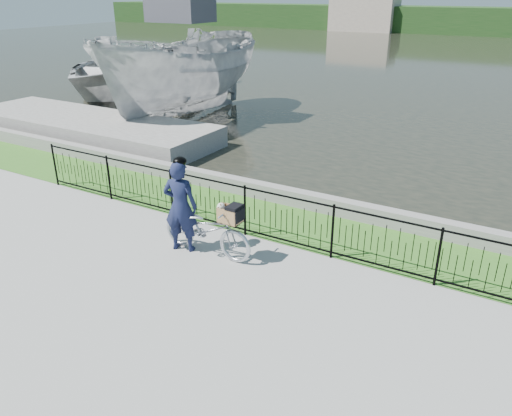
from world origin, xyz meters
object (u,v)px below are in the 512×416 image
Objects in this scene: dock at (89,127)px; bicycle_rig at (207,229)px; boat_far at (138,67)px; cyclist at (180,205)px; boat_near at (184,72)px.

bicycle_rig is at bearing -29.56° from dock.
boat_far is at bearing 121.25° from dock.
boat_far is (-4.77, 7.86, 0.84)m from dock.
boat_far is (-13.01, 12.96, 0.22)m from cyclist.
bicycle_rig is 18.68m from boat_far.
boat_far reaches higher than bicycle_rig.
boat_near is (-6.72, 8.83, 0.94)m from cyclist.
cyclist is 0.21× the size of boat_near.
boat_near is 0.72× the size of boat_far.
dock is 4.89× the size of bicycle_rig.
cyclist is (-0.55, -0.11, 0.42)m from bicycle_rig.
bicycle_rig is 1.04× the size of cyclist.
bicycle_rig is 0.70m from cyclist.
bicycle_rig is 0.22× the size of boat_near.
boat_near is at bearing 67.88° from dock.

